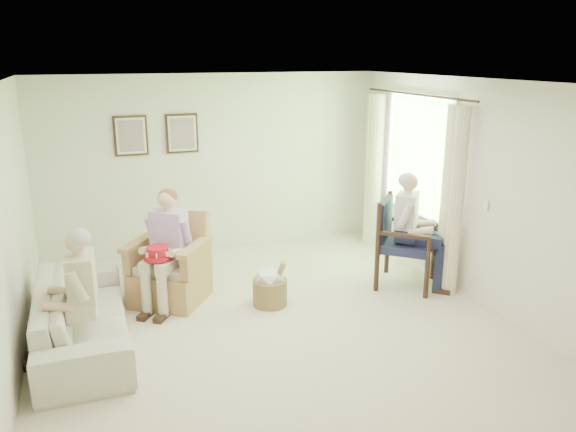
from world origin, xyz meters
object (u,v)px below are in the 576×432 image
Objects in this scene: wicker_armchair at (169,274)px; person_wicker at (169,241)px; person_dark at (412,222)px; wood_armchair at (403,238)px; hatbox at (270,286)px; red_hat at (158,254)px; person_sofa at (78,289)px; sofa at (82,316)px.

person_wicker is at bearing -54.67° from wicker_armchair.
person_wicker is 0.94× the size of person_dark.
wood_armchair is 1.85× the size of hatbox.
person_wicker reaches higher than red_hat.
hatbox is (-1.82, -0.08, -0.37)m from wood_armchair.
red_hat is at bearing 138.81° from person_sofa.
person_dark reaches higher than sofa.
wood_armchair is 0.51× the size of sofa.
wood_armchair is 3.95m from person_sofa.
wicker_armchair is 0.48× the size of sofa.
wicker_armchair reaches higher than hatbox.
person_dark is at bearing -3.28° from hatbox.
hatbox is (-1.82, 0.10, -0.63)m from person_dark.
person_dark reaches higher than person_wicker.
person_wicker is (0.00, -0.14, 0.46)m from wicker_armchair.
person_dark is 3.08m from red_hat.
wicker_armchair is at bearing 142.97° from person_sofa.
red_hat is at bearing -98.31° from person_wicker.
sofa is 3.94m from person_dark.
person_sofa is (-0.99, -1.11, 0.41)m from wicker_armchair.
person_sofa is at bearing -96.49° from wicker_armchair.
person_wicker is 0.23m from red_hat.
person_dark is 1.12× the size of person_sofa.
red_hat is at bearing -81.62° from wicker_armchair.
person_sofa is at bearing 137.55° from person_dark.
person_sofa is (-0.99, -0.97, -0.05)m from person_wicker.
red_hat reaches higher than hatbox.
person_sofa is at bearing 140.16° from wood_armchair.
person_wicker is at bearing 124.26° from wood_armchair.
person_wicker is 2.27× the size of hatbox.
wicker_armchair is at bearing -51.26° from sofa.
person_dark is 1.93m from hatbox.
wicker_armchair is at bearing 63.05° from red_hat.
sofa is 2.09m from hatbox.
person_dark reaches higher than red_hat.
person_wicker is 1.39m from person_sofa.
hatbox is at bearing 109.75° from person_sofa.
wicker_armchair is 0.81× the size of person_sofa.
person_sofa is at bearing -100.29° from person_wicker.
wicker_armchair is 0.95× the size of wood_armchair.
person_dark is at bearing -6.80° from red_hat.
person_wicker is at bearing 139.17° from person_sofa.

